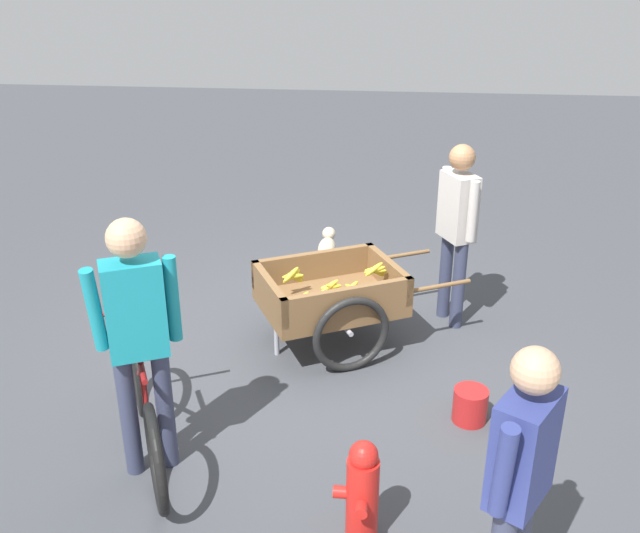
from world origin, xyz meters
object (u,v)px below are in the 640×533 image
vendor_person (457,220)px  cyclist_person (137,327)px  bicycle (145,407)px  dog (327,247)px  fruit_cart (331,298)px  bystander_person (521,471)px  fire_hydrant (362,493)px  plastic_bucket (470,405)px

vendor_person → cyclist_person: size_ratio=0.95×
vendor_person → bicycle: bearing=44.7°
cyclist_person → dog: size_ratio=2.52×
fruit_cart → bystander_person: (-1.08, 2.58, 0.48)m
cyclist_person → fire_hydrant: size_ratio=2.53×
bicycle → cyclist_person: cyclist_person is taller
fire_hydrant → bystander_person: bystander_person is taller
fruit_cart → dog: 1.49m
bicycle → fruit_cart: bearing=-124.8°
vendor_person → bicycle: vendor_person is taller
vendor_person → fruit_cart: bearing=27.5°
fruit_cart → dog: size_ratio=2.69×
fruit_cart → bystander_person: bearing=112.7°
cyclist_person → plastic_bucket: (-2.06, -0.71, -0.90)m
bicycle → fire_hydrant: bearing=156.5°
dog → fruit_cart: bearing=96.6°
fruit_cart → fire_hydrant: size_ratio=2.71×
dog → bystander_person: bystander_person is taller
fire_hydrant → bystander_person: 1.02m
bicycle → bystander_person: bystander_person is taller
bicycle → cyclist_person: 0.69m
bicycle → dog: bearing=-106.5°
dog → plastic_bucket: bearing=117.1°
cyclist_person → bystander_person: bearing=156.1°
fruit_cart → fire_hydrant: (-0.37, 2.14, -0.10)m
bicycle → plastic_bucket: bicycle is taller
dog → fire_hydrant: 3.65m
bicycle → fire_hydrant: size_ratio=2.28×
cyclist_person → plastic_bucket: 2.36m
bicycle → bystander_person: bearing=153.7°
dog → bystander_person: size_ratio=0.44×
plastic_bucket → bystander_person: bystander_person is taller
cyclist_person → dog: (-0.82, -3.13, -0.75)m
fruit_cart → vendor_person: 1.26m
fruit_cart → bystander_person: 2.84m
fruit_cart → dog: fruit_cart is taller
plastic_bucket → cyclist_person: bearing=19.0°
fruit_cart → bicycle: bicycle is taller
fruit_cart → bicycle: (1.06, 1.52, -0.08)m
bicycle → dog: 3.12m
fruit_cart → bicycle: 1.86m
cyclist_person → fire_hydrant: bearing=160.5°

